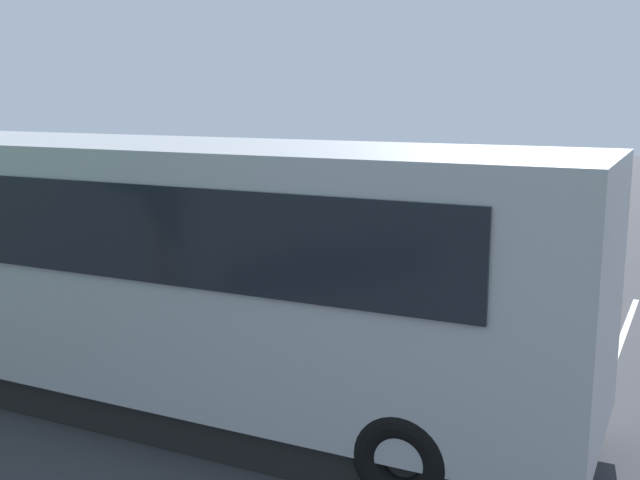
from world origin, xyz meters
name	(u,v)px	position (x,y,z in m)	size (l,w,h in m)	color
ground_plane	(418,315)	(0.00, 0.00, 0.00)	(80.00, 80.00, 0.00)	#38383D
tour_bus	(147,271)	(1.57, 5.12, 1.65)	(10.95, 3.09, 3.25)	#B7BABF
spectator_far_left	(358,291)	(-0.03, 2.46, 1.00)	(0.57, 0.39, 1.67)	black
spectator_left	(302,277)	(1.10, 2.14, 1.01)	(0.57, 0.32, 1.70)	black
spectator_centre	(253,271)	(2.01, 2.16, 1.01)	(0.57, 0.38, 1.70)	black
spectator_right	(196,264)	(3.09, 2.28, 1.03)	(0.58, 0.34, 1.73)	#473823
parked_motorcycle_silver	(440,352)	(-1.51, 3.01, 0.48)	(2.02, 0.75, 0.99)	black
stunt_motorcycle	(334,215)	(3.52, -3.39, 1.04)	(1.94, 0.58, 1.83)	black
bay_line_b	(624,332)	(-3.31, -0.72, 0.00)	(0.29, 4.45, 0.01)	white
bay_line_c	(467,310)	(-0.65, -0.72, 0.00)	(0.30, 4.77, 0.01)	white
bay_line_d	(337,291)	(2.01, -0.72, 0.00)	(0.27, 3.91, 0.01)	white
bay_line_e	(227,276)	(4.67, -0.72, 0.00)	(0.31, 4.82, 0.01)	white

